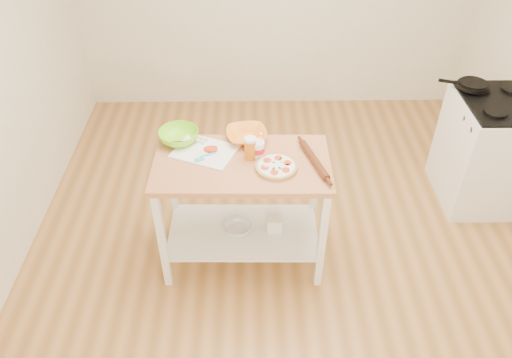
{
  "coord_description": "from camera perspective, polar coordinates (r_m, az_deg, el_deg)",
  "views": [
    {
      "loc": [
        -0.26,
        -2.7,
        2.89
      ],
      "look_at": [
        -0.23,
        -0.13,
        0.8
      ],
      "focal_mm": 35.0,
      "sensor_mm": 36.0,
      "label": 1
    }
  ],
  "objects": [
    {
      "name": "knife",
      "position": [
        3.48,
        -8.38,
        4.17
      ],
      "size": [
        0.27,
        0.06,
        0.01
      ],
      "rotation": [
        0.0,
        0.0,
        0.11
      ],
      "color": "silver",
      "rests_on": "cutting_board"
    },
    {
      "name": "skillet",
      "position": [
        4.36,
        23.47,
        9.82
      ],
      "size": [
        0.38,
        0.25,
        0.03
      ],
      "rotation": [
        0.0,
        0.0,
        -0.35
      ],
      "color": "black",
      "rests_on": "gas_stove"
    },
    {
      "name": "shelf_glass_bowl",
      "position": [
        3.69,
        -2.13,
        -5.63
      ],
      "size": [
        0.25,
        0.25,
        0.07
      ],
      "primitive_type": "imported",
      "rotation": [
        0.0,
        0.0,
        0.22
      ],
      "color": "silver",
      "rests_on": "prep_island"
    },
    {
      "name": "room_shell",
      "position": [
        3.12,
        4.2,
        9.47
      ],
      "size": [
        4.04,
        4.54,
        2.74
      ],
      "color": "#B47E42",
      "rests_on": "ground"
    },
    {
      "name": "rolling_pin",
      "position": [
        3.29,
        6.66,
        2.17
      ],
      "size": [
        0.17,
        0.41,
        0.05
      ],
      "primitive_type": "cylinder",
      "rotation": [
        1.57,
        0.0,
        0.3
      ],
      "color": "#562813",
      "rests_on": "prep_island"
    },
    {
      "name": "spatula",
      "position": [
        3.32,
        -5.98,
        2.53
      ],
      "size": [
        0.13,
        0.11,
        0.01
      ],
      "rotation": [
        0.0,
        0.0,
        0.45
      ],
      "color": "#32B0AA",
      "rests_on": "cutting_board"
    },
    {
      "name": "prep_island",
      "position": [
        3.45,
        -1.56,
        -1.36
      ],
      "size": [
        1.18,
        0.66,
        0.9
      ],
      "rotation": [
        0.0,
        0.0,
        -0.02
      ],
      "color": "#BD7C4D",
      "rests_on": "ground"
    },
    {
      "name": "orange_bowl",
      "position": [
        3.48,
        -1.09,
        5.0
      ],
      "size": [
        0.32,
        0.32,
        0.07
      ],
      "primitive_type": "imported",
      "rotation": [
        0.0,
        0.0,
        0.16
      ],
      "color": "orange",
      "rests_on": "prep_island"
    },
    {
      "name": "pizza",
      "position": [
        3.23,
        2.32,
        1.43
      ],
      "size": [
        0.28,
        0.28,
        0.04
      ],
      "rotation": [
        0.0,
        0.0,
        0.05
      ],
      "color": "tan",
      "rests_on": "prep_island"
    },
    {
      "name": "shelf_bin",
      "position": [
        3.69,
        2.11,
        -5.06
      ],
      "size": [
        0.11,
        0.11,
        0.11
      ],
      "primitive_type": "cube",
      "rotation": [
        0.0,
        0.0,
        -0.02
      ],
      "color": "white",
      "rests_on": "prep_island"
    },
    {
      "name": "beer_pint",
      "position": [
        3.28,
        -0.67,
        3.56
      ],
      "size": [
        0.08,
        0.08,
        0.16
      ],
      "color": "#CB690F",
      "rests_on": "prep_island"
    },
    {
      "name": "green_bowl",
      "position": [
        3.5,
        -8.82,
        4.85
      ],
      "size": [
        0.3,
        0.3,
        0.09
      ],
      "primitive_type": "imported",
      "rotation": [
        0.0,
        0.0,
        0.11
      ],
      "color": "#83E61D",
      "rests_on": "prep_island"
    },
    {
      "name": "gas_stove",
      "position": [
        4.53,
        24.83,
        2.96
      ],
      "size": [
        0.62,
        0.72,
        1.11
      ],
      "rotation": [
        0.0,
        0.0,
        -0.0
      ],
      "color": "white",
      "rests_on": "ground"
    },
    {
      "name": "cutting_board",
      "position": [
        3.39,
        -5.87,
        3.25
      ],
      "size": [
        0.49,
        0.43,
        0.04
      ],
      "rotation": [
        0.0,
        0.0,
        -0.4
      ],
      "color": "white",
      "rests_on": "prep_island"
    },
    {
      "name": "yogurt_tub",
      "position": [
        3.31,
        0.2,
        3.45
      ],
      "size": [
        0.09,
        0.09,
        0.2
      ],
      "color": "white",
      "rests_on": "prep_island"
    }
  ]
}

